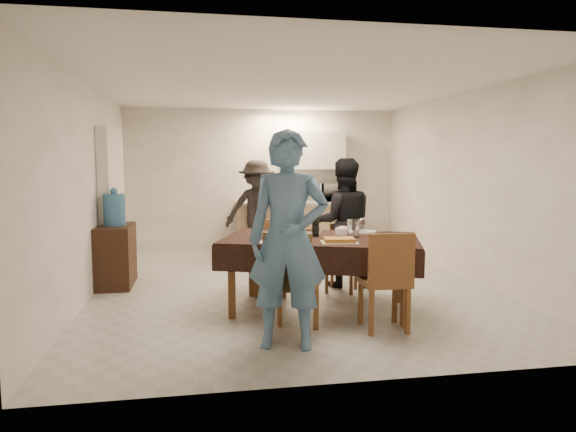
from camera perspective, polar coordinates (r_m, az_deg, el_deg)
The scene contains 33 objects.
floor at distance 6.83m, azimuth 0.40°, elevation -7.81°, with size 5.00×6.00×0.02m, color #B6B6B1.
ceiling at distance 6.70m, azimuth 0.42°, elevation 14.32°, with size 5.00×6.00×0.02m, color white.
wall_back at distance 9.60m, azimuth -2.82°, elevation 4.02°, with size 5.00×0.02×2.60m, color white.
wall_front at distance 3.73m, azimuth 8.71°, elevation 0.86°, with size 5.00×0.02×2.60m, color white.
wall_left at distance 6.66m, azimuth -21.29°, elevation 2.75°, with size 0.02×6.00×2.60m, color white.
wall_right at distance 7.50m, azimuth 19.57°, elevation 3.13°, with size 0.02×6.00×2.60m, color white.
stub_partition at distance 7.84m, azimuth -18.94°, elevation 1.43°, with size 0.15×1.40×2.10m, color white.
kitchen_base_cabinet at distance 9.45m, azimuth 1.06°, elevation -1.29°, with size 2.20×0.60×0.86m, color tan.
kitchen_worktop at distance 9.41m, azimuth 1.07°, elevation 1.46°, with size 2.24×0.64×0.05m, color #A8A8A3.
upper_cabinet at distance 9.58m, azimuth 2.69°, elevation 7.31°, with size 1.20×0.34×0.70m, color white.
dining_table at distance 5.63m, azimuth 3.68°, elevation -2.75°, with size 2.36×1.83×0.81m.
chair_near_left at distance 4.75m, azimuth 0.78°, elevation -6.37°, with size 0.60×0.62×0.54m.
chair_near_right at distance 5.00m, azimuth 11.01°, elevation -6.06°, with size 0.46×0.46×0.53m.
chair_far_left at distance 6.22m, azimuth -1.81°, elevation -3.89°, with size 0.49×0.49×0.50m.
chair_far_right at distance 6.42m, azimuth 6.17°, elevation -4.06°, with size 0.51×0.53×0.45m.
console at distance 7.17m, azimuth -18.57°, elevation -4.18°, with size 0.43×0.87×0.80m, color black.
water_jug at distance 7.09m, azimuth -18.73°, elevation 0.68°, with size 0.28×0.28×0.42m, color teal.
wine_bottle at distance 5.64m, azimuth 3.08°, elevation -0.74°, with size 0.08×0.08×0.31m, color black, non-canonical shape.
water_pitcher at distance 5.65m, azimuth 7.26°, elevation -1.34°, with size 0.13×0.13×0.20m, color white.
savoury_tart at distance 5.28m, azimuth 5.72°, elevation -2.69°, with size 0.36×0.27×0.05m, color #BF8C38.
salad_bowl at distance 5.87m, azimuth 6.12°, elevation -1.71°, with size 0.18×0.18×0.07m, color white.
mushroom_dish at distance 5.88m, azimuth 2.57°, elevation -1.81°, with size 0.22×0.22×0.04m, color white.
wine_glass_a at distance 5.26m, azimuth -1.50°, elevation -1.80°, with size 0.09×0.09×0.21m, color white, non-canonical shape.
wine_glass_b at distance 6.00m, azimuth 8.24°, elevation -1.04°, with size 0.08×0.08×0.18m, color white, non-canonical shape.
wine_glass_c at distance 5.86m, azimuth 1.10°, elevation -0.99°, with size 0.09×0.09×0.21m, color white, non-canonical shape.
plate_near_left at distance 5.22m, azimuth -1.96°, elevation -2.93°, with size 0.27×0.27×0.02m, color white.
plate_near_right at distance 5.51m, azimuth 10.51°, elevation -2.56°, with size 0.25×0.25×0.01m, color white.
plate_far_left at distance 5.81m, azimuth -2.78°, elevation -2.02°, with size 0.28×0.28×0.02m, color white.
plate_far_right at distance 6.07m, azimuth 8.53°, elevation -1.73°, with size 0.28×0.28×0.02m, color white.
microwave at distance 9.56m, azimuth 5.48°, elevation 2.66°, with size 0.61×0.41×0.34m, color white.
person_near at distance 4.47m, azimuth 0.01°, elevation -2.63°, with size 0.70×0.46×1.92m, color #50779E.
person_far at distance 6.77m, azimuth 6.12°, elevation -0.73°, with size 0.82×0.64×1.68m, color black.
person_kitchen at distance 8.85m, azimuth -3.47°, elevation 0.82°, with size 1.08×0.62×1.67m, color black.
Camera 1 is at (-1.19, -6.52, 1.63)m, focal length 32.00 mm.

